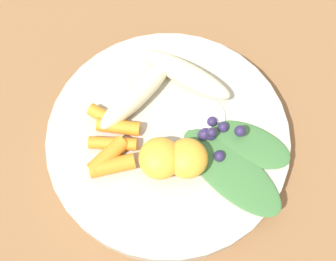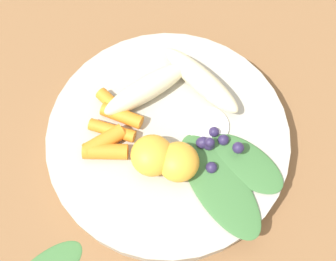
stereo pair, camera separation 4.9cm
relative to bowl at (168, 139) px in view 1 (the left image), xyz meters
name	(u,v)px [view 1 (the left image)]	position (x,y,z in m)	size (l,w,h in m)	color
ground_plane	(168,143)	(0.00, 0.00, -0.01)	(2.40, 2.40, 0.00)	brown
bowl	(168,139)	(0.00, 0.00, 0.00)	(0.29, 0.29, 0.03)	#B2AD9E
banana_peeled_left	(134,96)	(0.00, 0.06, 0.03)	(0.12, 0.03, 0.03)	beige
banana_peeled_right	(186,74)	(0.06, 0.04, 0.03)	(0.12, 0.03, 0.03)	beige
orange_segment_near	(187,158)	(-0.01, -0.04, 0.03)	(0.05, 0.05, 0.03)	#F4A833
orange_segment_far	(160,158)	(-0.03, -0.02, 0.03)	(0.05, 0.05, 0.04)	#F4A833
carrot_front	(109,119)	(-0.04, 0.06, 0.02)	(0.02, 0.02, 0.05)	orange
carrot_mid_left	(118,127)	(-0.04, 0.04, 0.02)	(0.02, 0.02, 0.05)	orange
carrot_mid_right	(113,143)	(-0.06, 0.03, 0.02)	(0.01, 0.01, 0.05)	orange
carrot_rear	(108,156)	(-0.07, 0.02, 0.02)	(0.02, 0.02, 0.05)	orange
carrot_small	(112,166)	(-0.07, 0.01, 0.02)	(0.02, 0.02, 0.05)	orange
blueberry_pile	(211,137)	(0.03, -0.04, 0.02)	(0.06, 0.05, 0.02)	#2D234C
coconut_shred_patch	(205,117)	(0.05, -0.01, 0.02)	(0.05, 0.05, 0.00)	white
kale_leaf_left	(231,171)	(0.03, -0.08, 0.02)	(0.14, 0.06, 0.01)	#3D7038
kale_leaf_right	(249,144)	(0.06, -0.07, 0.02)	(0.10, 0.05, 0.01)	#3D7038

